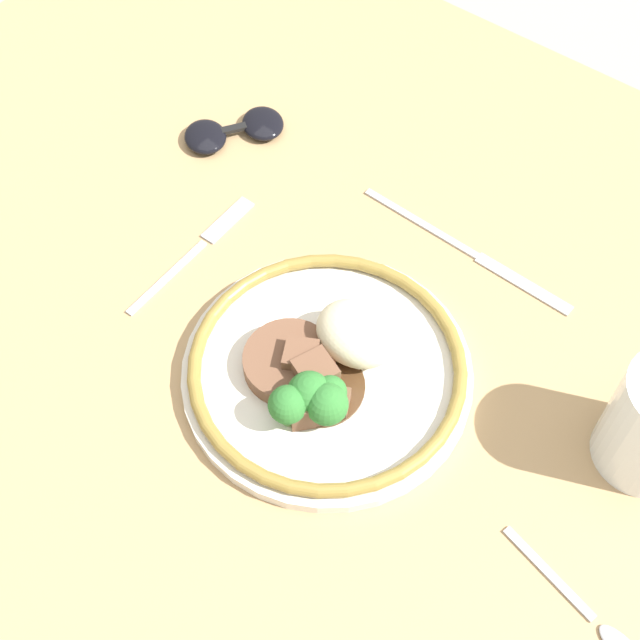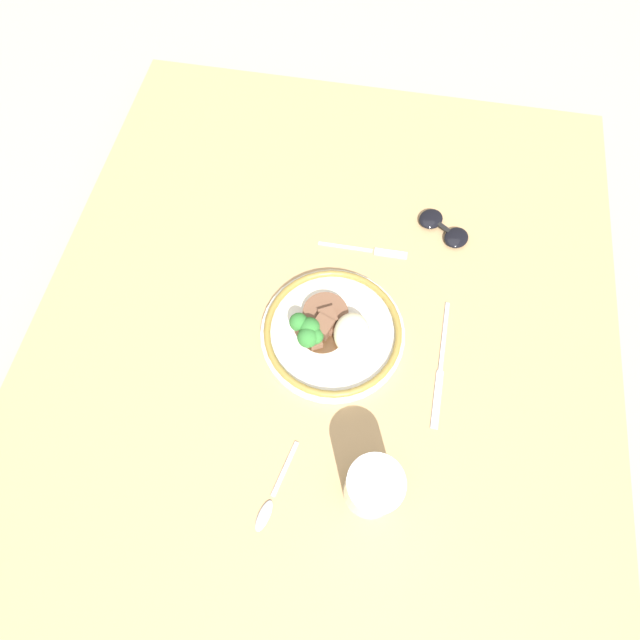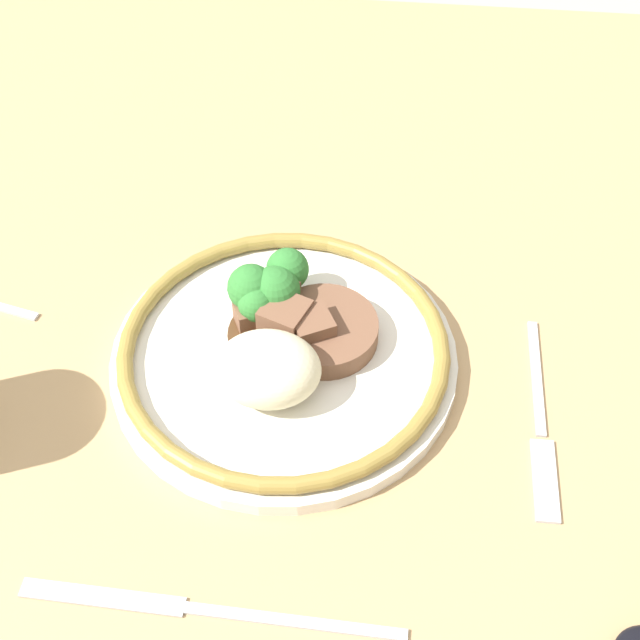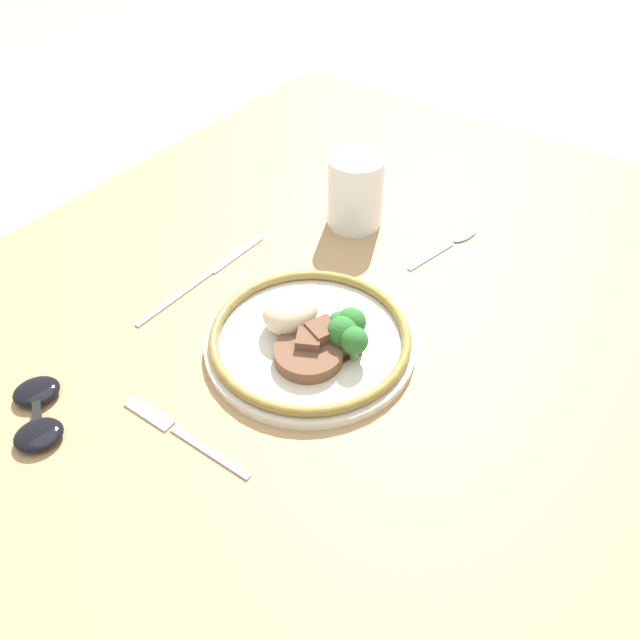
# 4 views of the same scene
# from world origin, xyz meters

# --- Properties ---
(ground_plane) EXTENTS (8.00, 8.00, 0.00)m
(ground_plane) POSITION_xyz_m (0.00, 0.00, 0.00)
(ground_plane) COLOR tan
(dining_table) EXTENTS (1.30, 1.03, 0.05)m
(dining_table) POSITION_xyz_m (0.00, 0.00, 0.02)
(dining_table) COLOR tan
(dining_table) RESTS_ON ground
(plate) EXTENTS (0.25, 0.25, 0.06)m
(plate) POSITION_xyz_m (-0.03, 0.01, 0.06)
(plate) COLOR silver
(plate) RESTS_ON dining_table
(juice_glass) EXTENTS (0.08, 0.08, 0.11)m
(juice_glass) POSITION_xyz_m (0.22, 0.12, 0.09)
(juice_glass) COLOR orange
(juice_glass) RESTS_ON dining_table
(fork) EXTENTS (0.02, 0.17, 0.00)m
(fork) POSITION_xyz_m (-0.21, 0.06, 0.05)
(fork) COLOR #ADADB2
(fork) RESTS_ON dining_table
(knife) EXTENTS (0.23, 0.02, 0.00)m
(knife) POSITION_xyz_m (-0.00, 0.21, 0.05)
(knife) COLOR #ADADB2
(knife) RESTS_ON dining_table
(spoon) EXTENTS (0.14, 0.05, 0.01)m
(spoon) POSITION_xyz_m (0.27, -0.03, 0.05)
(spoon) COLOR #ADADB2
(spoon) RESTS_ON dining_table
(sunglasses) EXTENTS (0.10, 0.12, 0.02)m
(sunglasses) POSITION_xyz_m (-0.28, 0.19, 0.06)
(sunglasses) COLOR black
(sunglasses) RESTS_ON dining_table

